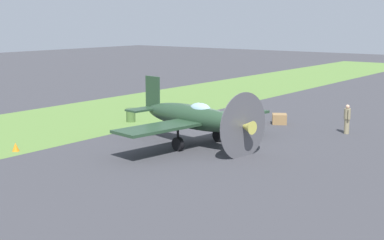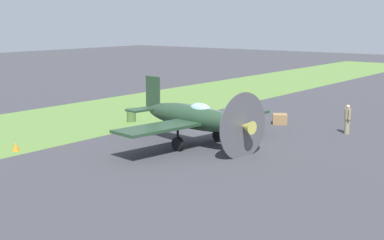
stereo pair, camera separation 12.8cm
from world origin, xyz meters
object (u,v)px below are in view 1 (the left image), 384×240
Objects in this scene: airplane_lead at (194,117)px; ground_crew_chief at (347,118)px; fuel_drum at (131,115)px; runway_marker_cone at (16,147)px; supply_crate at (279,119)px.

airplane_lead is 9.44m from ground_crew_chief.
runway_marker_cone is (9.45, 0.96, -0.23)m from fuel_drum.
supply_crate is 2.05× the size of runway_marker_cone.
ground_crew_chief is (-7.74, 5.36, -0.59)m from airplane_lead.
airplane_lead is 5.87× the size of ground_crew_chief.
airplane_lead reaches higher than runway_marker_cone.
airplane_lead is 9.30m from runway_marker_cone.
airplane_lead is at bearing -5.34° from supply_crate.
supply_crate is at bearing -134.58° from ground_crew_chief.
runway_marker_cone is (14.71, -7.14, -0.10)m from supply_crate.
supply_crate is at bearing -176.79° from airplane_lead.
supply_crate is (-8.07, 0.75, -1.18)m from airplane_lead.
ground_crew_chief is 13.63m from fuel_drum.
airplane_lead reaches higher than ground_crew_chief.
runway_marker_cone is at bearing -25.88° from supply_crate.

